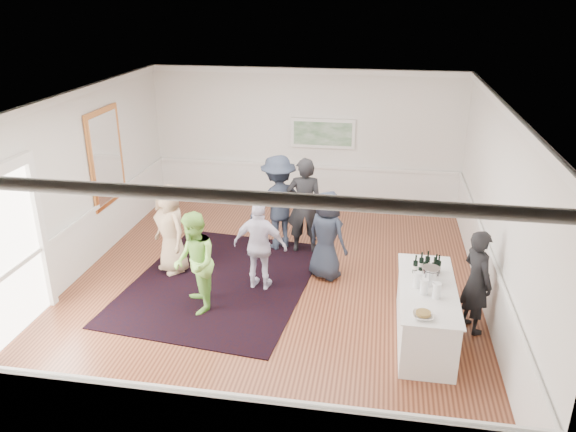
% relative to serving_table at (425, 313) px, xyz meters
% --- Properties ---
extents(floor, '(8.00, 8.00, 0.00)m').
position_rel_serving_table_xyz_m(floor, '(-2.48, 1.08, -0.43)').
color(floor, brown).
rests_on(floor, ground).
extents(ceiling, '(7.00, 8.00, 0.02)m').
position_rel_serving_table_xyz_m(ceiling, '(-2.48, 1.08, 2.77)').
color(ceiling, white).
rests_on(ceiling, wall_back).
extents(wall_left, '(0.02, 8.00, 3.20)m').
position_rel_serving_table_xyz_m(wall_left, '(-5.98, 1.08, 1.17)').
color(wall_left, white).
rests_on(wall_left, floor).
extents(wall_right, '(0.02, 8.00, 3.20)m').
position_rel_serving_table_xyz_m(wall_right, '(1.02, 1.08, 1.17)').
color(wall_right, white).
rests_on(wall_right, floor).
extents(wall_back, '(7.00, 0.02, 3.20)m').
position_rel_serving_table_xyz_m(wall_back, '(-2.48, 5.08, 1.17)').
color(wall_back, white).
rests_on(wall_back, floor).
extents(wall_front, '(7.00, 0.02, 3.20)m').
position_rel_serving_table_xyz_m(wall_front, '(-2.48, -2.92, 1.17)').
color(wall_front, white).
rests_on(wall_front, floor).
extents(wainscoting, '(7.00, 8.00, 1.00)m').
position_rel_serving_table_xyz_m(wainscoting, '(-2.48, 1.08, 0.07)').
color(wainscoting, white).
rests_on(wainscoting, floor).
extents(mirror, '(0.05, 1.25, 1.85)m').
position_rel_serving_table_xyz_m(mirror, '(-5.93, 2.38, 1.37)').
color(mirror, '#D7813F').
rests_on(mirror, wall_left).
extents(doorway, '(0.10, 1.78, 2.56)m').
position_rel_serving_table_xyz_m(doorway, '(-5.92, -0.82, 0.99)').
color(doorway, white).
rests_on(doorway, wall_left).
extents(landscape_painting, '(1.44, 0.06, 0.66)m').
position_rel_serving_table_xyz_m(landscape_painting, '(-2.08, 5.02, 1.35)').
color(landscape_painting, white).
rests_on(landscape_painting, wall_back).
extents(area_rug, '(3.33, 4.15, 0.02)m').
position_rel_serving_table_xyz_m(area_rug, '(-3.40, 1.14, -0.42)').
color(area_rug, black).
rests_on(area_rug, floor).
extents(serving_table, '(0.80, 2.10, 0.85)m').
position_rel_serving_table_xyz_m(serving_table, '(0.00, 0.00, 0.00)').
color(serving_table, white).
rests_on(serving_table, floor).
extents(bartender, '(0.61, 0.70, 1.60)m').
position_rel_serving_table_xyz_m(bartender, '(0.72, 0.38, 0.37)').
color(bartender, black).
rests_on(bartender, floor).
extents(guest_tan, '(0.95, 0.92, 1.65)m').
position_rel_serving_table_xyz_m(guest_tan, '(-4.37, 1.43, 0.40)').
color(guest_tan, tan).
rests_on(guest_tan, floor).
extents(guest_green, '(0.91, 0.99, 1.64)m').
position_rel_serving_table_xyz_m(guest_green, '(-3.53, 0.22, 0.39)').
color(guest_green, '#86CB51').
rests_on(guest_green, floor).
extents(guest_lilac, '(0.96, 0.48, 1.58)m').
position_rel_serving_table_xyz_m(guest_lilac, '(-2.67, 1.08, 0.36)').
color(guest_lilac, silver).
rests_on(guest_lilac, floor).
extents(guest_dark_a, '(1.38, 1.30, 1.88)m').
position_rel_serving_table_xyz_m(guest_dark_a, '(-2.67, 2.74, 0.51)').
color(guest_dark_a, '#212838').
rests_on(guest_dark_a, floor).
extents(guest_dark_b, '(0.74, 0.54, 1.89)m').
position_rel_serving_table_xyz_m(guest_dark_b, '(-2.15, 2.64, 0.52)').
color(guest_dark_b, black).
rests_on(guest_dark_b, floor).
extents(guest_navy, '(0.93, 0.85, 1.60)m').
position_rel_serving_table_xyz_m(guest_navy, '(-1.62, 1.67, 0.37)').
color(guest_navy, '#212838').
rests_on(guest_navy, floor).
extents(wine_bottles, '(0.41, 0.26, 0.31)m').
position_rel_serving_table_xyz_m(wine_bottles, '(0.02, 0.46, 0.58)').
color(wine_bottles, black).
rests_on(wine_bottles, serving_table).
extents(juice_pitchers, '(0.36, 0.38, 0.24)m').
position_rel_serving_table_xyz_m(juice_pitchers, '(-0.05, -0.17, 0.54)').
color(juice_pitchers, '#55A039').
rests_on(juice_pitchers, serving_table).
extents(ice_bucket, '(0.26, 0.26, 0.25)m').
position_rel_serving_table_xyz_m(ice_bucket, '(0.03, 0.13, 0.54)').
color(ice_bucket, silver).
rests_on(ice_bucket, serving_table).
extents(nut_bowl, '(0.28, 0.28, 0.08)m').
position_rel_serving_table_xyz_m(nut_bowl, '(-0.11, -0.82, 0.46)').
color(nut_bowl, white).
rests_on(nut_bowl, serving_table).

